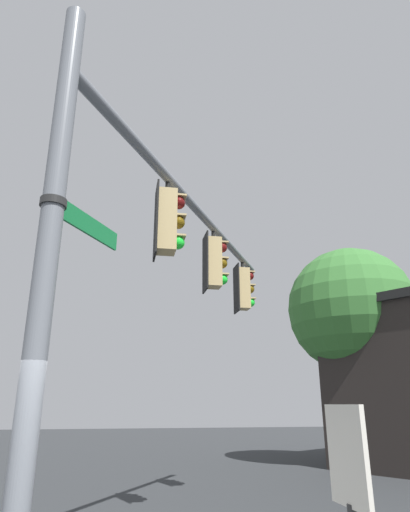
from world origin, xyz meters
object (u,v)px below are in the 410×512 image
object	(u,v)px
street_name_sign	(76,217)
traffic_light_nearest_pole	(168,221)
historical_marker	(352,503)
traffic_light_mid_inner	(214,263)
traffic_light_mid_outer	(244,289)

from	to	relation	value
street_name_sign	traffic_light_nearest_pole	bearing A→B (deg)	149.16
street_name_sign	historical_marker	distance (m)	3.71
traffic_light_nearest_pole	street_name_sign	xyz separation A→B (m)	(1.97, -1.18, -0.87)
traffic_light_nearest_pole	historical_marker	distance (m)	4.77
traffic_light_mid_inner	street_name_sign	size ratio (longest dim) A/B	1.12
historical_marker	traffic_light_nearest_pole	bearing A→B (deg)	-157.89
traffic_light_mid_inner	traffic_light_mid_outer	world-z (taller)	same
street_name_sign	historical_marker	xyz separation A→B (m)	(1.01, 2.39, -2.65)
street_name_sign	historical_marker	world-z (taller)	street_name_sign
traffic_light_mid_outer	street_name_sign	size ratio (longest dim) A/B	1.12
traffic_light_mid_inner	street_name_sign	xyz separation A→B (m)	(3.98, -2.35, -0.87)
traffic_light_mid_outer	traffic_light_mid_inner	bearing A→B (deg)	-30.38
traffic_light_mid_inner	street_name_sign	world-z (taller)	traffic_light_mid_inner
traffic_light_mid_outer	street_name_sign	bearing A→B (deg)	-30.53
historical_marker	traffic_light_mid_outer	bearing A→B (deg)	170.76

